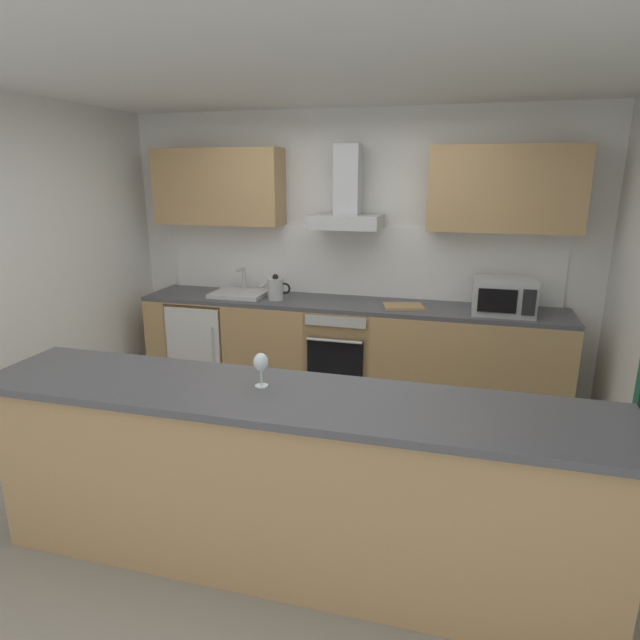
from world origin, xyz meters
The scene contains 16 objects.
ground centered at (0.00, 0.00, -0.01)m, with size 5.40×4.66×0.02m, color gray.
ceiling centered at (0.00, 0.00, 2.61)m, with size 5.40×4.66×0.02m, color white.
wall_back centered at (0.00, 1.89, 1.30)m, with size 5.40×0.12×2.60m, color white.
wall_left centered at (-2.26, 0.00, 1.30)m, with size 0.12×4.66×2.60m, color white.
backsplash_tile centered at (0.00, 1.82, 1.23)m, with size 3.74×0.02×0.66m, color white.
counter_back centered at (0.00, 1.51, 0.45)m, with size 3.87×0.60×0.90m.
counter_island centered at (0.20, -0.82, 0.50)m, with size 3.25×0.64×1.00m.
upper_cabinets centered at (0.00, 1.66, 1.91)m, with size 3.82×0.32×0.70m.
oven centered at (-0.03, 1.48, 0.46)m, with size 0.60×0.62×0.80m.
refrigerator centered at (-1.42, 1.48, 0.43)m, with size 0.58×0.60×0.85m.
microwave centered at (1.34, 1.45, 1.05)m, with size 0.50×0.38×0.30m.
sink centered at (-1.05, 1.49, 0.93)m, with size 0.50×0.40×0.26m.
kettle centered at (-0.66, 1.45, 1.01)m, with size 0.29×0.15×0.24m.
range_hood centered at (-0.03, 1.61, 1.79)m, with size 0.62×0.45×0.72m.
wine_glass centered at (0.05, -0.76, 1.12)m, with size 0.08×0.08×0.18m.
chopping_board centered at (0.52, 1.46, 0.91)m, with size 0.34×0.22×0.02m, color tan.
Camera 1 is at (0.99, -3.11, 2.04)m, focal length 29.89 mm.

